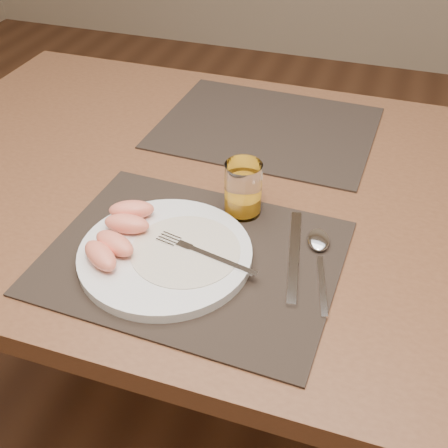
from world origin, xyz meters
TOP-DOWN VIEW (x-y plane):
  - ground at (0.00, 0.00)m, footprint 5.00×5.00m
  - table at (0.00, 0.00)m, footprint 1.40×0.90m
  - placemat_near at (-0.00, -0.22)m, footprint 0.46×0.37m
  - placemat_far at (-0.00, 0.22)m, footprint 0.46×0.37m
  - plate at (-0.04, -0.24)m, footprint 0.27×0.27m
  - plate_dressing at (-0.01, -0.23)m, footprint 0.17×0.17m
  - fork at (0.01, -0.23)m, footprint 0.17×0.05m
  - knife at (0.15, -0.19)m, footprint 0.06×0.22m
  - spoon at (0.18, -0.14)m, footprint 0.07×0.19m
  - juice_glass at (0.04, -0.08)m, footprint 0.06×0.06m
  - grapefruit_wedges at (-0.12, -0.24)m, footprint 0.10×0.18m

SIDE VIEW (x-z plane):
  - ground at x=0.00m, z-range 0.00..0.00m
  - table at x=0.00m, z-range 0.29..1.04m
  - placemat_near at x=0.00m, z-range 0.75..0.75m
  - placemat_far at x=0.00m, z-range 0.75..0.75m
  - knife at x=0.15m, z-range 0.75..0.76m
  - spoon at x=0.18m, z-range 0.75..0.77m
  - plate at x=-0.04m, z-range 0.75..0.77m
  - plate_dressing at x=-0.01m, z-range 0.77..0.77m
  - fork at x=0.01m, z-range 0.77..0.77m
  - grapefruit_wedges at x=-0.12m, z-range 0.77..0.80m
  - juice_glass at x=0.04m, z-range 0.75..0.84m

